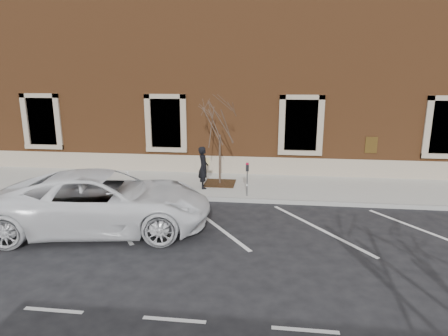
# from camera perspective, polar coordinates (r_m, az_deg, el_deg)

# --- Properties ---
(ground) EXTENTS (120.00, 120.00, 0.00)m
(ground) POSITION_cam_1_polar(r_m,az_deg,el_deg) (13.78, -0.31, -5.04)
(ground) COLOR #28282B
(ground) RESTS_ON ground
(sidewalk_near) EXTENTS (40.00, 3.50, 0.15)m
(sidewalk_near) POSITION_cam_1_polar(r_m,az_deg,el_deg) (15.41, 0.52, -2.71)
(sidewalk_near) COLOR #B8B8AD
(sidewalk_near) RESTS_ON ground
(curb_near) EXTENTS (40.00, 0.12, 0.15)m
(curb_near) POSITION_cam_1_polar(r_m,az_deg,el_deg) (13.70, -0.33, -4.80)
(curb_near) COLOR #9E9E99
(curb_near) RESTS_ON ground
(parking_stripes) EXTENTS (28.00, 4.40, 0.01)m
(parking_stripes) POSITION_cam_1_polar(r_m,az_deg,el_deg) (11.73, -1.69, -8.42)
(parking_stripes) COLOR silver
(parking_stripes) RESTS_ON ground
(building_civic) EXTENTS (40.00, 8.62, 8.00)m
(building_civic) POSITION_cam_1_polar(r_m,az_deg,el_deg) (20.76, 2.47, 12.45)
(building_civic) COLOR brown
(building_civic) RESTS_ON ground
(man) EXTENTS (0.54, 0.69, 1.66)m
(man) POSITION_cam_1_polar(r_m,az_deg,el_deg) (14.64, -3.17, 0.07)
(man) COLOR black
(man) RESTS_ON sidewalk_near
(parking_meter) EXTENTS (0.11, 0.09, 1.25)m
(parking_meter) POSITION_cam_1_polar(r_m,az_deg,el_deg) (13.64, 3.57, -0.79)
(parking_meter) COLOR #595B60
(parking_meter) RESTS_ON sidewalk_near
(tree_grate) EXTENTS (1.24, 1.24, 0.03)m
(tree_grate) POSITION_cam_1_polar(r_m,az_deg,el_deg) (15.43, -0.64, -2.34)
(tree_grate) COLOR #412614
(tree_grate) RESTS_ON sidewalk_near
(sapling) EXTENTS (2.22, 2.22, 3.70)m
(sapling) POSITION_cam_1_polar(r_m,az_deg,el_deg) (14.94, -0.67, 7.20)
(sapling) COLOR #4F3C30
(sapling) RESTS_ON sidewalk_near
(white_truck) EXTENTS (6.65, 3.88, 1.74)m
(white_truck) POSITION_cam_1_polar(r_m,az_deg,el_deg) (11.58, -17.85, -4.82)
(white_truck) COLOR white
(white_truck) RESTS_ON ground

